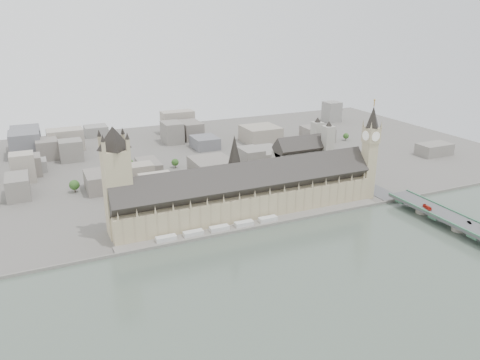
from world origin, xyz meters
name	(u,v)px	position (x,y,z in m)	size (l,w,h in m)	color
ground	(255,222)	(0.00, 0.00, 0.00)	(900.00, 900.00, 0.00)	#595651
river_thames	(365,317)	(0.00, -165.00, 0.00)	(600.00, 600.00, 0.00)	#4A574C
embankment_wall	(262,226)	(0.00, -15.00, 1.50)	(600.00, 1.50, 3.00)	slate
river_terrace	(259,224)	(0.00, -7.50, 1.00)	(270.00, 15.00, 2.00)	slate
terrace_tents	(219,228)	(-40.00, -7.00, 4.00)	(118.00, 7.00, 4.00)	silver
palace_of_westminster	(247,193)	(0.00, 19.70, 22.71)	(265.00, 40.73, 55.44)	tan
elizabeth_tower	(370,146)	(138.00, 8.00, 58.09)	(17.00, 17.00, 107.50)	tan
victoria_tower	(117,177)	(-122.00, 26.00, 55.20)	(30.00, 30.00, 100.00)	tan
central_tower	(235,158)	(-10.00, 26.00, 57.92)	(13.00, 13.00, 48.00)	gray
westminster_bridge	(452,223)	(162.00, -87.50, 5.12)	(25.00, 325.00, 10.25)	#474749
westminster_abbey	(303,158)	(110.92, 95.00, 25.08)	(68.00, 36.00, 64.00)	#A29C91
city_skyline_inland	(178,143)	(0.00, 245.00, 19.00)	(720.00, 360.00, 38.00)	gray
park_trees	(222,195)	(-10.00, 60.00, 7.50)	(110.00, 30.00, 15.00)	#244619
red_bus_north	(427,207)	(155.93, -61.46, 11.85)	(2.69, 11.52, 3.21)	red
car_silver	(469,222)	(165.56, -102.59, 11.07)	(1.73, 4.97, 1.64)	gray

